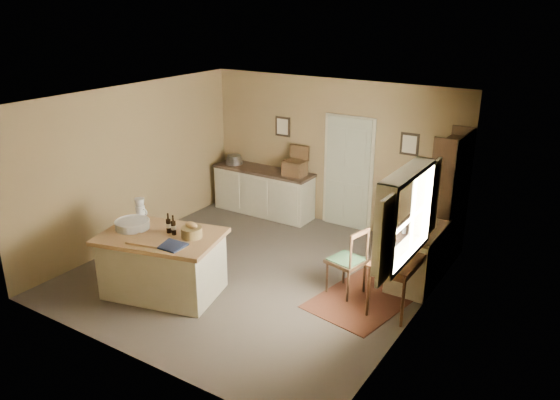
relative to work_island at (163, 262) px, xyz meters
The scene contains 16 objects.
ground 1.48m from the work_island, 56.42° to the left, with size 5.00×5.00×0.00m, color brown.
wall_back 3.84m from the work_island, 78.09° to the left, with size 5.00×0.10×2.70m, color olive.
wall_front 1.77m from the work_island, 59.97° to the right, with size 5.00×0.10×2.70m, color olive.
wall_left 2.26m from the work_island, 146.04° to the left, with size 0.10×5.00×2.70m, color olive.
wall_right 3.58m from the work_island, 19.57° to the left, with size 0.10×5.00×2.70m, color olive.
ceiling 2.62m from the work_island, 56.42° to the left, with size 5.00×5.00×0.00m, color silver.
door 3.85m from the work_island, 72.83° to the left, with size 0.97×0.06×2.11m, color #AAAF93.
framed_prints 3.97m from the work_island, 75.05° to the left, with size 2.82×0.02×0.38m.
window 3.50m from the work_island, 16.78° to the left, with size 0.25×1.99×1.12m.
work_island is the anchor object (origin of this frame).
sideboard 3.41m from the work_island, 99.03° to the left, with size 2.05×0.58×1.18m.
rug 2.91m from the work_island, 28.39° to the left, with size 1.10×1.60×0.01m, color #572C1A.
writing_desk 3.29m from the work_island, 25.30° to the left, with size 0.56×0.91×0.82m.
desk_chair 2.61m from the work_island, 32.19° to the left, with size 0.47×0.47×1.00m, color #301E12, non-canonical shape.
right_cabinet 3.71m from the work_island, 36.69° to the left, with size 0.63×1.13×0.99m.
shelving_unit 4.49m from the work_island, 45.33° to the left, with size 0.36×0.96×2.13m.
Camera 1 is at (4.38, -6.14, 3.98)m, focal length 35.00 mm.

